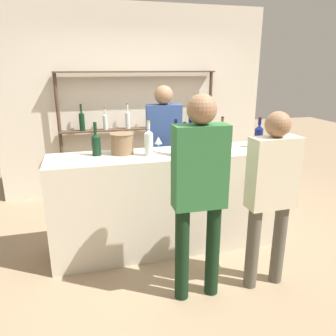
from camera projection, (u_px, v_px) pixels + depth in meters
ground_plane at (168, 245)px, 3.68m from camera, size 16.00×16.00×0.00m
bar_counter at (168, 201)px, 3.52m from camera, size 2.43×0.58×1.07m
back_wall at (136, 102)px, 5.01m from camera, size 4.03×0.12×2.80m
back_shelf at (138, 115)px, 4.89m from camera, size 2.34×0.18×1.86m
counter_bottle_0 at (222, 135)px, 3.64m from camera, size 0.08×0.08×0.33m
counter_bottle_1 at (176, 141)px, 3.26m from camera, size 0.09×0.09×0.37m
counter_bottle_2 at (96, 143)px, 3.24m from camera, size 0.09×0.09×0.33m
counter_bottle_3 at (149, 142)px, 3.23m from camera, size 0.09×0.09×0.35m
counter_bottle_4 at (184, 144)px, 3.20m from camera, size 0.08×0.08×0.34m
counter_bottle_5 at (259, 136)px, 3.56m from camera, size 0.09×0.09×0.34m
wine_glass at (158, 141)px, 3.38m from camera, size 0.08×0.08×0.16m
ice_bucket at (122, 143)px, 3.31m from camera, size 0.24×0.24×0.21m
cork_jar at (215, 146)px, 3.33m from camera, size 0.11×0.11×0.15m
customer_right at (272, 189)px, 2.77m from camera, size 0.42×0.21×1.59m
server_behind_counter at (164, 143)px, 4.06m from camera, size 0.45×0.24×1.71m
customer_center at (200, 184)px, 2.59m from camera, size 0.43×0.23×1.74m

